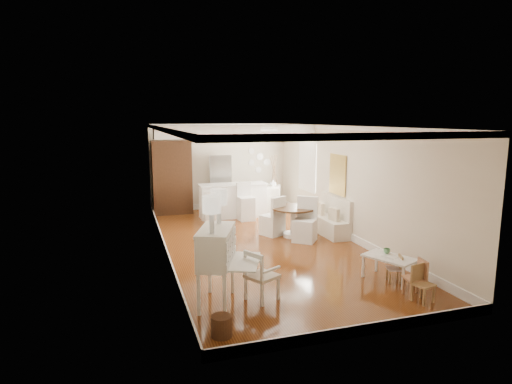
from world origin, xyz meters
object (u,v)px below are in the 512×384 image
kids_chair_a (415,278)px  slip_chair_near (305,220)px  gustavian_armchair (262,275)px  slip_chair_far (272,215)px  wicker_basket (222,326)px  dining_table (293,222)px  sideboard (274,199)px  bar_stool_right (246,202)px  fridge (231,183)px  breakfast_counter (233,200)px  secretary_bureau (216,266)px  bar_stool_left (212,208)px  pantry_cabinet (172,177)px  kids_table (389,268)px  kids_chair_c (423,284)px  kids_chair_b (394,268)px

kids_chair_a → slip_chair_near: size_ratio=0.60×
gustavian_armchair → slip_chair_far: (1.51, 3.74, 0.08)m
wicker_basket → dining_table: bearing=56.9°
slip_chair_near → sideboard: bearing=122.1°
bar_stool_right → fridge: 1.60m
wicker_basket → slip_chair_near: size_ratio=0.27×
breakfast_counter → bar_stool_right: (0.26, -0.51, 0.04)m
secretary_bureau → bar_stool_left: secretary_bureau is taller
slip_chair_near → bar_stool_right: 2.67m
breakfast_counter → pantry_cabinet: bearing=147.6°
breakfast_counter → kids_table: bearing=-75.9°
kids_chair_c → fridge: bearing=85.0°
slip_chair_near → bar_stool_right: size_ratio=0.98×
slip_chair_near → slip_chair_far: 0.97m
bar_stool_left → slip_chair_near: bearing=-47.4°
wicker_basket → kids_chair_a: kids_chair_a is taller
fridge → wicker_basket: bearing=-105.0°
slip_chair_far → breakfast_counter: 2.32m
kids_table → kids_chair_a: kids_chair_a is taller
kids_table → kids_chair_a: bearing=-92.6°
gustavian_armchair → fridge: (1.25, 7.06, 0.47)m
bar_stool_left → pantry_cabinet: 2.10m
slip_chair_far → fridge: fridge is taller
gustavian_armchair → slip_chair_far: size_ratio=0.84×
wicker_basket → bar_stool_right: (2.22, 6.49, 0.40)m
kids_chair_c → bar_stool_left: bearing=96.1°
breakfast_counter → bar_stool_right: bar_stool_right is taller
wicker_basket → kids_chair_b: bearing=16.2°
bar_stool_right → sideboard: (1.17, 0.83, -0.14)m
bar_stool_left → pantry_cabinet: pantry_cabinet is taller
pantry_cabinet → breakfast_counter: bearing=-32.4°
breakfast_counter → pantry_cabinet: (-1.70, 1.08, 0.63)m
kids_chair_a → slip_chair_near: 3.63m
gustavian_armchair → wicker_basket: bearing=109.6°
kids_chair_a → bar_stool_right: bearing=-159.9°
gustavian_armchair → wicker_basket: 1.37m
pantry_cabinet → gustavian_armchair: bearing=-84.8°
secretary_bureau → wicker_basket: (-0.16, -1.06, -0.48)m
kids_chair_b → wicker_basket: bearing=-54.5°
bar_stool_left → sideboard: bar_stool_left is taller
pantry_cabinet → sideboard: bearing=-13.5°
wicker_basket → kids_chair_a: bearing=5.7°
slip_chair_near → pantry_cabinet: size_ratio=0.47×
breakfast_counter → wicker_basket: bearing=-105.7°
secretary_bureau → breakfast_counter: bearing=95.1°
secretary_bureau → kids_chair_a: 3.34m
gustavian_armchair → breakfast_counter: (1.05, 6.01, 0.09)m
dining_table → bar_stool_right: bearing=107.2°
wicker_basket → kids_chair_a: (3.40, 0.34, 0.18)m
slip_chair_near → bar_stool_left: 3.00m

